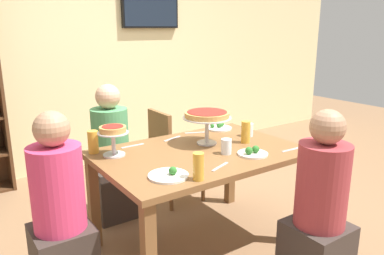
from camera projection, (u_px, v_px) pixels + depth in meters
ground_plane at (199, 244)px, 2.85m from camera, size 12.00×12.00×0.00m
rear_partition at (86, 44)px, 4.24m from camera, size 8.00×0.12×2.80m
dining_table at (200, 163)px, 2.69m from camera, size 1.42×0.97×0.74m
television at (150, 9)px, 4.50m from camera, size 0.74×0.05×0.44m
diner_head_west at (61, 221)px, 2.20m from camera, size 0.34×0.34×1.15m
diner_far_left at (112, 162)px, 3.16m from camera, size 0.34×0.34×1.15m
diner_near_right at (319, 218)px, 2.24m from camera, size 0.34×0.34×1.15m
chair_far_right at (171, 151)px, 3.45m from camera, size 0.40×0.40×0.87m
deep_dish_pizza_stand at (207, 117)px, 2.78m from camera, size 0.36×0.36×0.25m
personal_pizza_stand at (113, 134)px, 2.53m from camera, size 0.21×0.21×0.21m
salad_plate_near_diner at (219, 127)px, 3.24m from camera, size 0.22×0.22×0.06m
salad_plate_far_diner at (252, 153)px, 2.58m from camera, size 0.21×0.21×0.07m
salad_plate_spare at (169, 175)px, 2.20m from camera, size 0.24×0.24×0.06m
beer_glass_amber_tall at (198, 167)px, 2.14m from camera, size 0.06×0.06×0.16m
beer_glass_amber_short at (246, 132)px, 2.84m from camera, size 0.07×0.07×0.17m
beer_glass_amber_spare at (93, 142)px, 2.61m from camera, size 0.07×0.07×0.16m
water_glass_clear_near at (226, 146)px, 2.59m from camera, size 0.07×0.07×0.11m
water_glass_clear_far at (249, 130)px, 3.02m from camera, size 0.07×0.07×0.10m
cutlery_fork_near at (291, 150)px, 2.69m from camera, size 0.18×0.02×0.00m
cutlery_knife_near at (196, 133)px, 3.12m from camera, size 0.17×0.08×0.00m
cutlery_fork_far at (133, 146)px, 2.77m from camera, size 0.18×0.02×0.00m
cutlery_knife_far at (172, 139)px, 2.95m from camera, size 0.18×0.07×0.00m
cutlery_spare_fork at (220, 167)px, 2.36m from camera, size 0.17×0.08×0.00m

